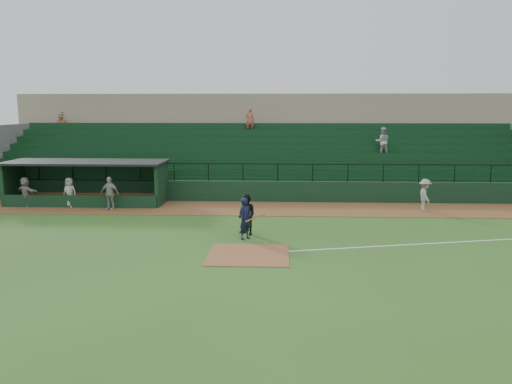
{
  "coord_description": "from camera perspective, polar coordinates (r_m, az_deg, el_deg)",
  "views": [
    {
      "loc": [
        1.18,
        -19.88,
        5.43
      ],
      "look_at": [
        0.0,
        5.0,
        1.4
      ],
      "focal_mm": 37.06,
      "sensor_mm": 36.0,
      "label": 1
    }
  ],
  "objects": [
    {
      "name": "umpire",
      "position": [
        22.56,
        -1.01,
        -2.47
      ],
      "size": [
        1.07,
        1.06,
        1.74
      ],
      "primitive_type": "imported",
      "rotation": [
        0.0,
        0.0,
        -0.76
      ],
      "color": "black",
      "rests_on": "ground"
    },
    {
      "name": "dugout",
      "position": [
        31.67,
        -17.5,
        1.33
      ],
      "size": [
        8.9,
        3.2,
        2.42
      ],
      "color": "black",
      "rests_on": "ground"
    },
    {
      "name": "home_plate_dirt",
      "position": [
        19.68,
        -0.83,
        -6.78
      ],
      "size": [
        3.0,
        3.0,
        0.03
      ],
      "primitive_type": "cube",
      "color": "brown",
      "rests_on": "ground"
    },
    {
      "name": "ground",
      "position": [
        20.64,
        -0.66,
        -6.06
      ],
      "size": [
        90.0,
        90.0,
        0.0
      ],
      "primitive_type": "plane",
      "color": "#2E5B1D",
      "rests_on": "ground"
    },
    {
      "name": "batter_at_plate",
      "position": [
        21.82,
        -1.13,
        -2.88
      ],
      "size": [
        1.16,
        0.76,
        1.74
      ],
      "color": "black",
      "rests_on": "ground"
    },
    {
      "name": "dugout_player_a",
      "position": [
        28.9,
        -15.53,
        -0.14
      ],
      "size": [
        1.1,
        0.62,
        1.77
      ],
      "primitive_type": "imported",
      "rotation": [
        0.0,
        0.0,
        -0.19
      ],
      "color": "#A8A39D",
      "rests_on": "warning_track"
    },
    {
      "name": "dugout_player_b",
      "position": [
        30.4,
        -19.47,
        -0.03
      ],
      "size": [
        0.87,
        0.66,
        1.61
      ],
      "primitive_type": "imported",
      "rotation": [
        0.0,
        0.0,
        -0.2
      ],
      "color": "#ACA7A1",
      "rests_on": "warning_track"
    },
    {
      "name": "stadium_structure",
      "position": [
        36.49,
        0.86,
        4.27
      ],
      "size": [
        38.0,
        13.08,
        6.4
      ],
      "color": "black",
      "rests_on": "ground"
    },
    {
      "name": "warning_track",
      "position": [
        28.43,
        0.29,
        -1.79
      ],
      "size": [
        40.0,
        4.0,
        0.03
      ],
      "primitive_type": "cube",
      "color": "brown",
      "rests_on": "ground"
    },
    {
      "name": "runner",
      "position": [
        28.74,
        17.78,
        -0.35
      ],
      "size": [
        0.67,
        1.12,
        1.71
      ],
      "primitive_type": "imported",
      "rotation": [
        0.0,
        0.0,
        1.6
      ],
      "color": "gray",
      "rests_on": "warning_track"
    },
    {
      "name": "foul_line",
      "position": [
        22.81,
        20.11,
        -5.14
      ],
      "size": [
        17.49,
        4.44,
        0.01
      ],
      "primitive_type": "cube",
      "rotation": [
        0.0,
        0.0,
        0.24
      ],
      "color": "white",
      "rests_on": "ground"
    },
    {
      "name": "dugout_player_c",
      "position": [
        31.39,
        -23.62,
        0.02
      ],
      "size": [
        1.56,
        1.15,
        1.63
      ],
      "primitive_type": "imported",
      "rotation": [
        0.0,
        0.0,
        2.64
      ],
      "color": "#999490",
      "rests_on": "warning_track"
    }
  ]
}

